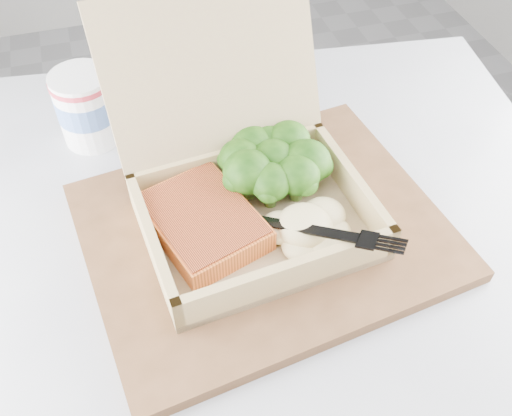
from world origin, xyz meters
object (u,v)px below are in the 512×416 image
object	(u,v)px
takeout_container	(241,170)
paper_cup	(86,106)
serving_tray	(264,231)
cafe_table	(274,327)

from	to	relation	value
takeout_container	paper_cup	world-z (taller)	takeout_container
serving_tray	takeout_container	world-z (taller)	takeout_container
paper_cup	takeout_container	bearing A→B (deg)	-50.63
cafe_table	paper_cup	bearing A→B (deg)	126.15
cafe_table	takeout_container	distance (m)	0.26
cafe_table	serving_tray	bearing A→B (deg)	126.32
cafe_table	paper_cup	distance (m)	0.38
serving_tray	takeout_container	size ratio (longest dim) A/B	1.37
takeout_container	paper_cup	bearing A→B (deg)	124.10
cafe_table	takeout_container	world-z (taller)	takeout_container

